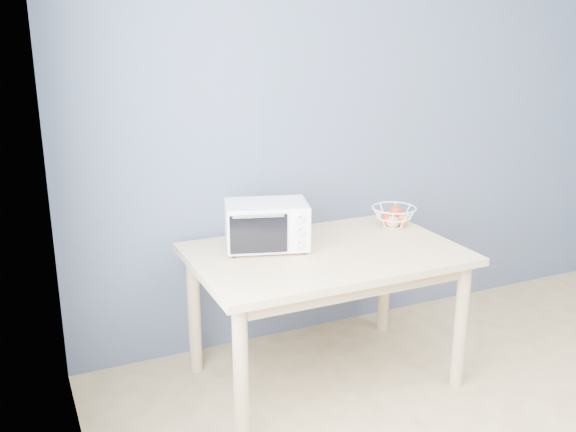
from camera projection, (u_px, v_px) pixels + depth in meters
name	position (u px, v px, depth m)	size (l,w,h in m)	color
dining_table	(325.00, 269.00, 3.39)	(1.40, 0.90, 0.75)	#DAB283
toaster_oven	(264.00, 225.00, 3.35)	(0.49, 0.40, 0.25)	white
fruit_basket	(393.00, 216.00, 3.73)	(0.29, 0.29, 0.13)	white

